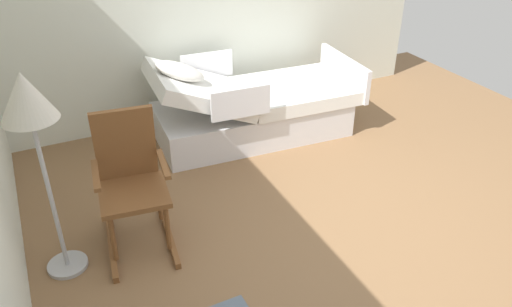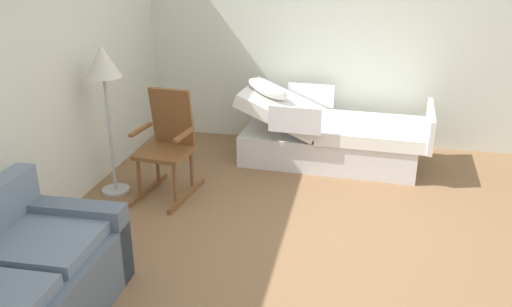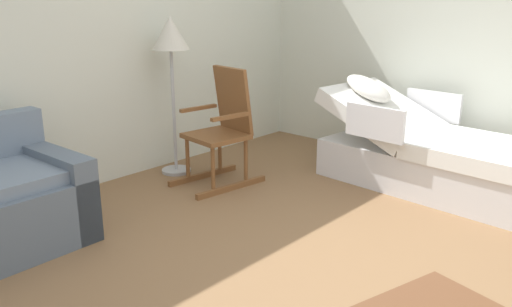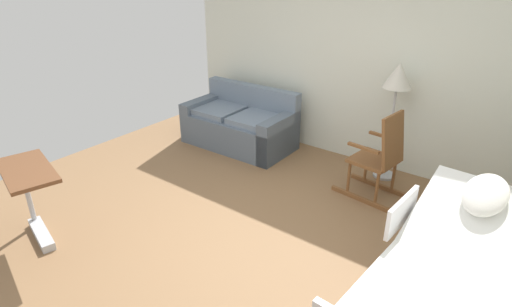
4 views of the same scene
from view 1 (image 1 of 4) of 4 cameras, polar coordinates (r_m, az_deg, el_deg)
The scene contains 4 objects.
ground_plane at distance 4.03m, azimuth 11.38°, elevation -9.28°, with size 6.40×6.40×0.00m, color olive.
hospital_bed at distance 5.22m, azimuth -0.47°, elevation 5.10°, with size 1.10×2.16×0.97m.
rocking_chair at distance 3.77m, azimuth -13.84°, elevation -3.16°, with size 0.81×0.56×1.05m.
floor_lamp at distance 3.30m, azimuth -24.18°, elevation 4.31°, with size 0.34×0.34×1.48m.
Camera 1 is at (-2.38, 2.03, 2.54)m, focal length 35.52 mm.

